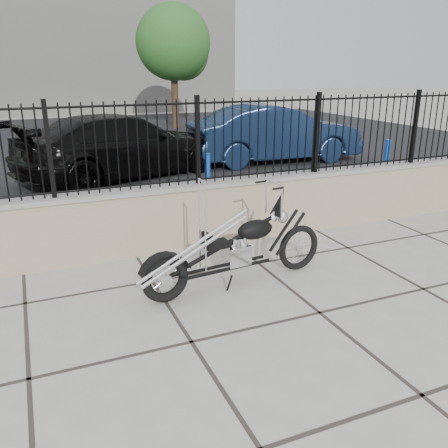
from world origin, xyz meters
TOP-DOWN VIEW (x-y plane):
  - ground_plane at (0.00, 0.00)m, footprint 90.00×90.00m
  - parking_lot at (0.00, 12.50)m, footprint 30.00×30.00m
  - retaining_wall at (0.00, 2.50)m, footprint 14.00×0.36m
  - iron_fence at (0.00, 2.50)m, footprint 14.00×0.08m
  - background_building at (0.00, 26.50)m, footprint 22.00×6.00m
  - chopper_motorcycle at (0.90, 1.01)m, footprint 2.40×0.66m
  - car_black at (0.92, 7.62)m, footprint 5.60×3.63m
  - car_blue at (5.21, 7.85)m, footprint 4.85×1.92m
  - bollard_b at (2.05, 4.86)m, footprint 0.14×0.14m
  - bollard_c at (6.30, 4.55)m, footprint 0.16×0.16m
  - tree_right at (4.90, 16.13)m, footprint 3.07×3.07m

SIDE VIEW (x-z plane):
  - ground_plane at x=0.00m, z-range 0.00..0.00m
  - parking_lot at x=0.00m, z-range 0.00..0.00m
  - bollard_b at x=2.05m, z-range 0.00..0.94m
  - retaining_wall at x=0.00m, z-range 0.00..0.96m
  - bollard_c at x=6.30m, z-range 0.00..1.01m
  - chopper_motorcycle at x=0.90m, z-range 0.00..1.42m
  - car_black at x=0.92m, z-range 0.00..1.51m
  - car_blue at x=5.21m, z-range 0.00..1.57m
  - iron_fence at x=0.00m, z-range 0.96..2.16m
  - tree_right at x=4.90m, z-range 1.04..6.22m
  - background_building at x=0.00m, z-range 0.00..8.00m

